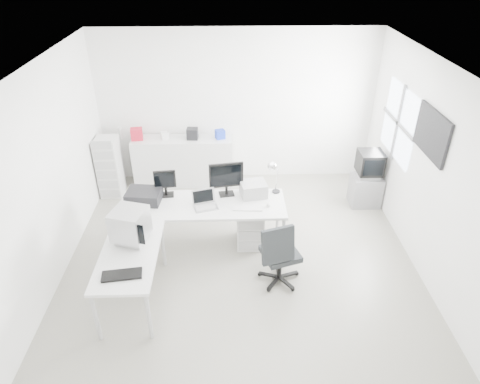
{
  "coord_description": "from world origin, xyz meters",
  "views": [
    {
      "loc": [
        -0.15,
        -4.92,
        4.11
      ],
      "look_at": [
        0.0,
        0.2,
        1.0
      ],
      "focal_mm": 32.0,
      "sensor_mm": 36.0,
      "label": 1
    }
  ],
  "objects_px": {
    "laptop": "(205,201)",
    "filing_cabinet": "(110,167)",
    "side_desk": "(133,277)",
    "lcd_monitor_small": "(165,184)",
    "lcd_monitor_large": "(226,179)",
    "laser_printer": "(253,189)",
    "main_desk": "(204,225)",
    "drawer_pedestal": "(250,226)",
    "sideboard": "(183,161)",
    "crt_monitor": "(130,227)",
    "crt_tv": "(370,165)",
    "inkjet_printer": "(144,196)",
    "tv_cabinet": "(365,190)",
    "office_chair": "(281,251)"
  },
  "relations": [
    {
      "from": "laptop",
      "to": "filing_cabinet",
      "type": "height_order",
      "value": "filing_cabinet"
    },
    {
      "from": "side_desk",
      "to": "lcd_monitor_small",
      "type": "height_order",
      "value": "lcd_monitor_small"
    },
    {
      "from": "lcd_monitor_large",
      "to": "laser_printer",
      "type": "bearing_deg",
      "value": -13.98
    },
    {
      "from": "laptop",
      "to": "laser_printer",
      "type": "height_order",
      "value": "laptop"
    },
    {
      "from": "lcd_monitor_small",
      "to": "main_desk",
      "type": "bearing_deg",
      "value": -30.64
    },
    {
      "from": "drawer_pedestal",
      "to": "laser_printer",
      "type": "bearing_deg",
      "value": 73.61
    },
    {
      "from": "lcd_monitor_small",
      "to": "sideboard",
      "type": "distance_m",
      "value": 1.77
    },
    {
      "from": "drawer_pedestal",
      "to": "lcd_monitor_small",
      "type": "bearing_deg",
      "value": 170.91
    },
    {
      "from": "main_desk",
      "to": "crt_monitor",
      "type": "bearing_deg",
      "value": -135.0
    },
    {
      "from": "lcd_monitor_small",
      "to": "crt_monitor",
      "type": "bearing_deg",
      "value": -111.45
    },
    {
      "from": "side_desk",
      "to": "lcd_monitor_large",
      "type": "distance_m",
      "value": 1.92
    },
    {
      "from": "laptop",
      "to": "crt_tv",
      "type": "height_order",
      "value": "crt_tv"
    },
    {
      "from": "main_desk",
      "to": "laser_printer",
      "type": "xyz_separation_m",
      "value": [
        0.75,
        0.22,
        0.48
      ]
    },
    {
      "from": "inkjet_printer",
      "to": "tv_cabinet",
      "type": "distance_m",
      "value": 3.79
    },
    {
      "from": "inkjet_printer",
      "to": "drawer_pedestal",
      "type": "bearing_deg",
      "value": 4.08
    },
    {
      "from": "tv_cabinet",
      "to": "crt_tv",
      "type": "bearing_deg",
      "value": 0.0
    },
    {
      "from": "main_desk",
      "to": "office_chair",
      "type": "bearing_deg",
      "value": -37.28
    },
    {
      "from": "drawer_pedestal",
      "to": "crt_tv",
      "type": "bearing_deg",
      "value": 26.98
    },
    {
      "from": "laptop",
      "to": "tv_cabinet",
      "type": "relative_size",
      "value": 0.64
    },
    {
      "from": "lcd_monitor_large",
      "to": "tv_cabinet",
      "type": "relative_size",
      "value": 0.96
    },
    {
      "from": "lcd_monitor_large",
      "to": "filing_cabinet",
      "type": "xyz_separation_m",
      "value": [
        -2.09,
        1.34,
        -0.47
      ]
    },
    {
      "from": "tv_cabinet",
      "to": "lcd_monitor_large",
      "type": "bearing_deg",
      "value": -160.59
    },
    {
      "from": "office_chair",
      "to": "tv_cabinet",
      "type": "relative_size",
      "value": 1.86
    },
    {
      "from": "lcd_monitor_small",
      "to": "sideboard",
      "type": "xyz_separation_m",
      "value": [
        0.09,
        1.69,
        -0.49
      ]
    },
    {
      "from": "side_desk",
      "to": "tv_cabinet",
      "type": "bearing_deg",
      "value": 31.34
    },
    {
      "from": "side_desk",
      "to": "lcd_monitor_large",
      "type": "xyz_separation_m",
      "value": [
        1.2,
        1.35,
        0.64
      ]
    },
    {
      "from": "tv_cabinet",
      "to": "laser_printer",
      "type": "bearing_deg",
      "value": -156.38
    },
    {
      "from": "laser_printer",
      "to": "crt_monitor",
      "type": "relative_size",
      "value": 0.86
    },
    {
      "from": "inkjet_printer",
      "to": "main_desk",
      "type": "bearing_deg",
      "value": -0.78
    },
    {
      "from": "drawer_pedestal",
      "to": "filing_cabinet",
      "type": "distance_m",
      "value": 2.89
    },
    {
      "from": "crt_monitor",
      "to": "sideboard",
      "type": "bearing_deg",
      "value": 98.33
    },
    {
      "from": "office_chair",
      "to": "laser_printer",
      "type": "bearing_deg",
      "value": 88.65
    },
    {
      "from": "drawer_pedestal",
      "to": "filing_cabinet",
      "type": "relative_size",
      "value": 0.56
    },
    {
      "from": "lcd_monitor_small",
      "to": "crt_monitor",
      "type": "distance_m",
      "value": 1.14
    },
    {
      "from": "main_desk",
      "to": "lcd_monitor_small",
      "type": "relative_size",
      "value": 5.97
    },
    {
      "from": "filing_cabinet",
      "to": "inkjet_printer",
      "type": "bearing_deg",
      "value": -59.23
    },
    {
      "from": "crt_tv",
      "to": "crt_monitor",
      "type": "bearing_deg",
      "value": -151.64
    },
    {
      "from": "lcd_monitor_small",
      "to": "laptop",
      "type": "relative_size",
      "value": 1.15
    },
    {
      "from": "lcd_monitor_small",
      "to": "laptop",
      "type": "xyz_separation_m",
      "value": [
        0.6,
        -0.35,
        -0.09
      ]
    },
    {
      "from": "crt_tv",
      "to": "side_desk",
      "type": "bearing_deg",
      "value": -148.66
    },
    {
      "from": "side_desk",
      "to": "tv_cabinet",
      "type": "height_order",
      "value": "side_desk"
    },
    {
      "from": "laser_printer",
      "to": "crt_monitor",
      "type": "bearing_deg",
      "value": -157.08
    },
    {
      "from": "laptop",
      "to": "filing_cabinet",
      "type": "xyz_separation_m",
      "value": [
        -1.79,
        1.69,
        -0.32
      ]
    },
    {
      "from": "tv_cabinet",
      "to": "filing_cabinet",
      "type": "distance_m",
      "value": 4.53
    },
    {
      "from": "side_desk",
      "to": "crt_monitor",
      "type": "xyz_separation_m",
      "value": [
        0.0,
        0.25,
        0.59
      ]
    },
    {
      "from": "drawer_pedestal",
      "to": "inkjet_printer",
      "type": "xyz_separation_m",
      "value": [
        -1.55,
        0.05,
        0.54
      ]
    },
    {
      "from": "crt_tv",
      "to": "sideboard",
      "type": "relative_size",
      "value": 0.27
    },
    {
      "from": "crt_tv",
      "to": "filing_cabinet",
      "type": "relative_size",
      "value": 0.46
    },
    {
      "from": "inkjet_printer",
      "to": "crt_tv",
      "type": "height_order",
      "value": "crt_tv"
    },
    {
      "from": "side_desk",
      "to": "drawer_pedestal",
      "type": "height_order",
      "value": "side_desk"
    }
  ]
}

